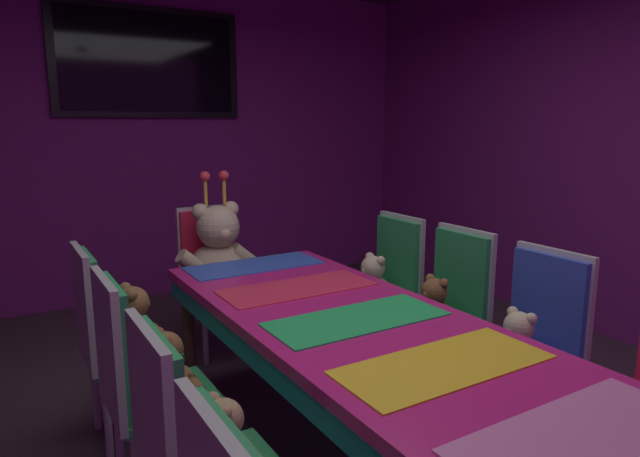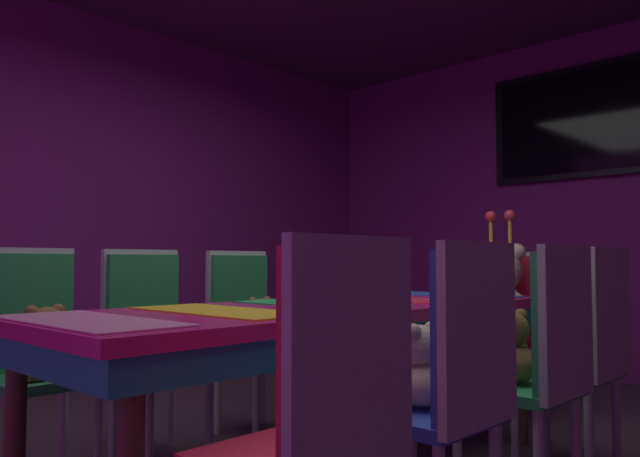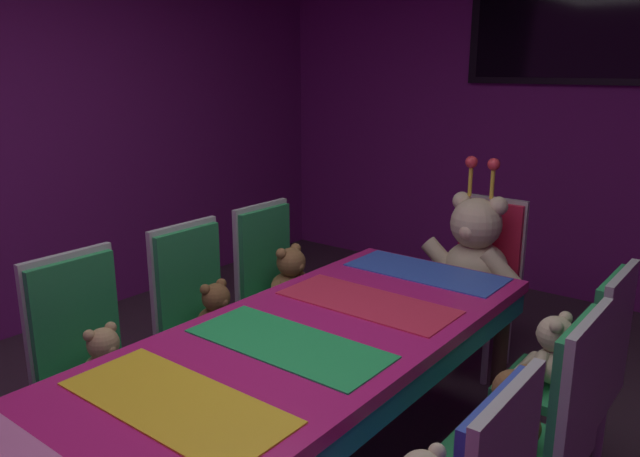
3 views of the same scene
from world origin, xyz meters
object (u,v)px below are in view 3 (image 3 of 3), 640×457
at_px(banquet_table, 288,366).
at_px(king_teddy_bear, 474,252).
at_px(chair_left_2, 197,303).
at_px(teddy_right_3, 552,354).
at_px(chair_left_1, 85,346).
at_px(chair_left_3, 272,274).
at_px(teddy_left_2, 217,314).
at_px(teddy_left_1, 105,362).
at_px(teddy_left_3, 292,279).
at_px(teddy_right_2, 510,412).
at_px(chair_right_3, 590,362).
at_px(chair_right_2, 553,422).
at_px(wall_tv, 579,17).
at_px(throne_chair, 484,264).

relative_size(banquet_table, king_teddy_bear, 3.10).
bearing_deg(chair_left_2, banquet_table, -19.73).
distance_m(chair_left_2, teddy_right_3, 1.64).
xyz_separation_m(chair_left_1, chair_left_3, (-0.01, 1.16, 0.00)).
bearing_deg(teddy_left_2, chair_left_2, -180.00).
xyz_separation_m(teddy_left_1, teddy_left_3, (-0.01, 1.16, 0.03)).
bearing_deg(chair_left_3, chair_left_2, -89.31).
relative_size(teddy_right_2, king_teddy_bear, 0.38).
relative_size(chair_left_3, chair_right_3, 1.00).
relative_size(chair_left_2, chair_right_2, 1.00).
xyz_separation_m(chair_left_2, teddy_right_3, (1.55, 0.53, -0.01)).
relative_size(banquet_table, teddy_right_3, 7.64).
xyz_separation_m(chair_left_2, teddy_right_2, (1.58, 0.01, -0.02)).
height_order(banquet_table, teddy_left_3, teddy_left_3).
xyz_separation_m(chair_left_1, chair_left_2, (-0.01, 0.61, 0.00)).
bearing_deg(chair_right_2, teddy_left_1, 21.47).
bearing_deg(wall_tv, teddy_right_3, -73.00).
height_order(chair_left_2, throne_chair, same).
distance_m(king_teddy_bear, wall_tv, 2.02).
xyz_separation_m(chair_right_2, teddy_right_3, (-0.17, 0.52, -0.01)).
relative_size(chair_left_2, wall_tv, 0.63).
distance_m(teddy_left_2, king_teddy_bear, 1.48).
bearing_deg(chair_left_2, king_teddy_bear, 56.26).
height_order(teddy_left_3, throne_chair, throne_chair).
distance_m(chair_left_1, teddy_right_3, 1.92).
relative_size(chair_left_1, teddy_left_2, 3.39).
bearing_deg(chair_left_3, king_teddy_bear, 40.21).
distance_m(chair_right_3, wall_tv, 2.82).
height_order(chair_left_1, teddy_right_3, chair_left_1).
distance_m(banquet_table, chair_left_3, 1.22).
bearing_deg(teddy_right_2, teddy_right_3, -87.12).
height_order(teddy_left_2, teddy_right_2, teddy_right_2).
bearing_deg(chair_right_3, chair_left_2, 17.24).
height_order(teddy_right_2, wall_tv, wall_tv).
height_order(teddy_left_3, teddy_right_3, teddy_left_3).
bearing_deg(teddy_left_1, throne_chair, 70.96).
bearing_deg(chair_left_2, wall_tv, 72.96).
bearing_deg(teddy_left_3, wall_tv, 72.26).
bearing_deg(chair_right_3, teddy_left_3, -0.99).
relative_size(teddy_left_1, throne_chair, 0.28).
bearing_deg(teddy_left_1, teddy_left_3, 90.38).
distance_m(chair_left_1, teddy_left_1, 0.14).
bearing_deg(banquet_table, king_teddy_bear, 90.00).
xyz_separation_m(teddy_left_1, teddy_left_2, (-0.00, 0.61, 0.01)).
height_order(teddy_left_3, chair_right_3, chair_right_3).
relative_size(teddy_left_1, chair_right_3, 0.28).
xyz_separation_m(banquet_table, teddy_right_3, (0.69, 0.83, -0.07)).
xyz_separation_m(chair_left_1, king_teddy_bear, (0.85, 1.90, 0.11)).
height_order(chair_left_3, teddy_right_3, chair_left_3).
height_order(chair_right_3, teddy_right_3, chair_right_3).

